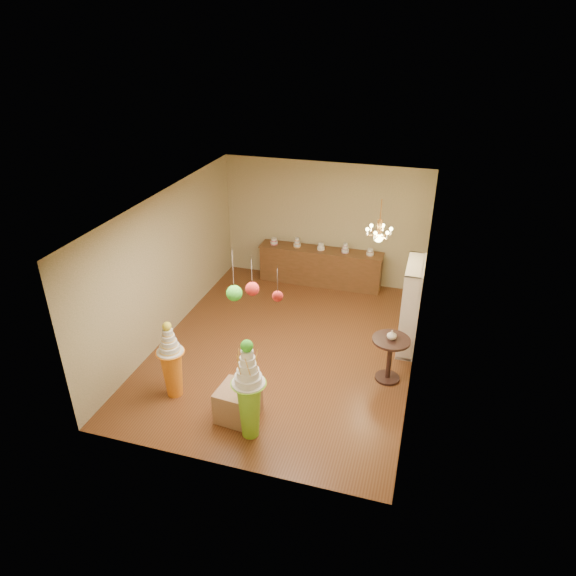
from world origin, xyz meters
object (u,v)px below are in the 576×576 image
(pedestal_green, at_px, (249,397))
(round_table, at_px, (390,353))
(pedestal_orange, at_px, (172,367))
(sideboard, at_px, (320,266))

(pedestal_green, relative_size, round_table, 2.04)
(pedestal_orange, relative_size, round_table, 1.69)
(round_table, bearing_deg, sideboard, 121.46)
(pedestal_green, height_order, round_table, pedestal_green)
(sideboard, relative_size, round_table, 3.49)
(sideboard, bearing_deg, pedestal_green, -88.12)
(pedestal_green, relative_size, pedestal_orange, 1.21)
(sideboard, bearing_deg, round_table, -58.54)
(pedestal_orange, xyz_separation_m, sideboard, (1.45, 4.93, -0.11))
(pedestal_orange, bearing_deg, pedestal_green, -18.94)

